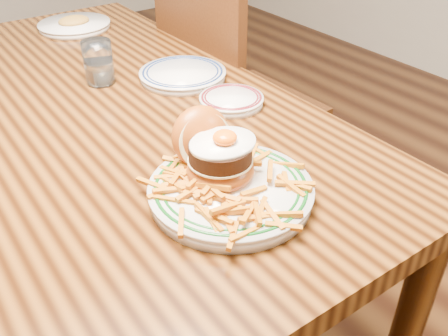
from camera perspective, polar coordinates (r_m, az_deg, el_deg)
floor at (r=1.75m, az=-10.55°, el=-15.16°), size 6.00×6.00×0.00m
table at (r=1.34m, az=-13.44°, el=3.94°), size 0.85×1.60×0.75m
chair_right at (r=1.80m, az=0.58°, el=7.77°), size 0.47×0.47×0.97m
main_plate at (r=0.91m, az=0.19°, el=-0.92°), size 0.30×0.31×0.15m
side_plate at (r=1.24m, az=0.85°, el=7.82°), size 0.16×0.17×0.02m
rear_plate at (r=1.39m, az=-4.74°, el=10.65°), size 0.24×0.24×0.03m
water_glass at (r=1.39m, az=-14.12°, el=11.36°), size 0.08×0.08×0.12m
far_plate at (r=1.86m, az=-16.73°, el=15.41°), size 0.24×0.24×0.04m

